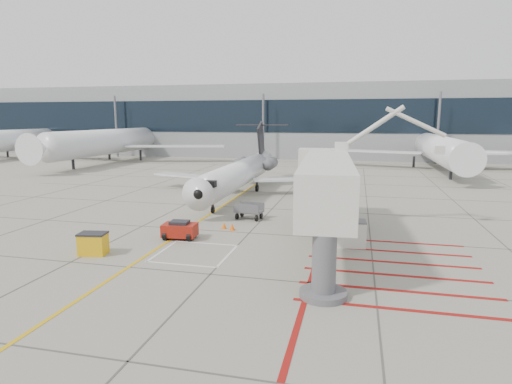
% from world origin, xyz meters
% --- Properties ---
extents(ground_plane, '(260.00, 260.00, 0.00)m').
position_xyz_m(ground_plane, '(0.00, 0.00, 0.00)').
color(ground_plane, '#9C9886').
rests_on(ground_plane, ground).
extents(regional_jet, '(21.95, 27.48, 7.12)m').
position_xyz_m(regional_jet, '(-4.53, 15.65, 3.56)').
color(regional_jet, white).
rests_on(regional_jet, ground_plane).
extents(jet_bridge, '(9.74, 18.66, 7.26)m').
position_xyz_m(jet_bridge, '(5.34, 0.74, 3.63)').
color(jet_bridge, silver).
rests_on(jet_bridge, ground_plane).
extents(pushback_tug, '(2.24, 1.49, 1.25)m').
position_xyz_m(pushback_tug, '(-4.05, 1.65, 0.63)').
color(pushback_tug, '#9C1A0F').
rests_on(pushback_tug, ground_plane).
extents(spill_bin, '(1.63, 1.22, 1.29)m').
position_xyz_m(spill_bin, '(-7.57, -2.53, 0.64)').
color(spill_bin, '#E5A80C').
rests_on(spill_bin, ground_plane).
extents(baggage_cart, '(2.23, 1.59, 1.30)m').
position_xyz_m(baggage_cart, '(-1.02, 7.97, 0.65)').
color(baggage_cart, '#515155').
rests_on(baggage_cart, ground_plane).
extents(ground_power_unit, '(2.13, 1.34, 1.62)m').
position_xyz_m(ground_power_unit, '(6.61, 2.49, 0.81)').
color(ground_power_unit, silver).
rests_on(ground_power_unit, ground_plane).
extents(cone_nose, '(0.34, 0.34, 0.48)m').
position_xyz_m(cone_nose, '(-2.03, 4.74, 0.24)').
color(cone_nose, orange).
rests_on(cone_nose, ground_plane).
extents(cone_side, '(0.37, 0.37, 0.52)m').
position_xyz_m(cone_side, '(-1.34, 4.44, 0.26)').
color(cone_side, '#FF610D').
rests_on(cone_side, ground_plane).
extents(terminal_building, '(180.00, 28.00, 14.00)m').
position_xyz_m(terminal_building, '(10.00, 70.00, 7.00)').
color(terminal_building, gray).
rests_on(terminal_building, ground_plane).
extents(terminal_glass_band, '(180.00, 0.10, 6.00)m').
position_xyz_m(terminal_glass_band, '(10.00, 55.95, 8.00)').
color(terminal_glass_band, black).
rests_on(terminal_glass_band, ground_plane).
extents(bg_aircraft_a, '(36.44, 40.49, 12.15)m').
position_xyz_m(bg_aircraft_a, '(-57.75, 46.00, 6.07)').
color(bg_aircraft_a, silver).
rests_on(bg_aircraft_a, ground_plane).
extents(bg_aircraft_b, '(38.50, 42.78, 12.83)m').
position_xyz_m(bg_aircraft_b, '(-34.98, 46.00, 6.42)').
color(bg_aircraft_b, silver).
rests_on(bg_aircraft_b, ground_plane).
extents(bg_aircraft_c, '(34.45, 38.28, 11.48)m').
position_xyz_m(bg_aircraft_c, '(18.60, 46.00, 5.74)').
color(bg_aircraft_c, silver).
rests_on(bg_aircraft_c, ground_plane).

